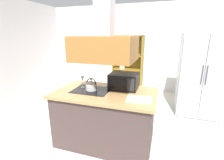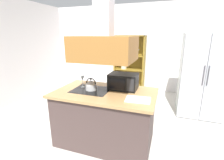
# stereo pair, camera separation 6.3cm
# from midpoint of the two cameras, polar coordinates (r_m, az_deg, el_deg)

# --- Properties ---
(ground_plane) EXTENTS (7.80, 7.80, 0.00)m
(ground_plane) POSITION_cam_midpoint_polar(r_m,az_deg,el_deg) (3.04, -1.92, -20.17)
(ground_plane) COLOR beige
(wall_back) EXTENTS (6.00, 0.12, 2.70)m
(wall_back) POSITION_cam_midpoint_polar(r_m,az_deg,el_deg) (5.40, 8.89, 10.85)
(wall_back) COLOR silver
(wall_back) RESTS_ON ground
(kitchen_island) EXTENTS (1.61, 0.97, 0.90)m
(kitchen_island) POSITION_cam_midpoint_polar(r_m,az_deg,el_deg) (2.79, -2.92, -12.77)
(kitchen_island) COLOR #453533
(kitchen_island) RESTS_ON ground
(range_hood) EXTENTS (0.90, 0.70, 1.30)m
(range_hood) POSITION_cam_midpoint_polar(r_m,az_deg,el_deg) (2.46, -3.33, 13.84)
(range_hood) COLOR #9C642D
(refrigerator) EXTENTS (0.90, 0.78, 1.82)m
(refrigerator) POSITION_cam_midpoint_polar(r_m,az_deg,el_deg) (4.10, 28.06, 1.52)
(refrigerator) COLOR #B2C1C0
(refrigerator) RESTS_ON ground
(dish_cabinet) EXTENTS (0.96, 0.40, 1.76)m
(dish_cabinet) POSITION_cam_midpoint_polar(r_m,az_deg,el_deg) (5.32, 5.23, 4.71)
(dish_cabinet) COLOR olive
(dish_cabinet) RESTS_ON ground
(kettle) EXTENTS (0.18, 0.18, 0.20)m
(kettle) POSITION_cam_midpoint_polar(r_m,az_deg,el_deg) (2.67, -7.93, -1.78)
(kettle) COLOR #BCBEC1
(kettle) RESTS_ON kitchen_island
(cutting_board) EXTENTS (0.36, 0.26, 0.02)m
(cutting_board) POSITION_cam_midpoint_polar(r_m,az_deg,el_deg) (2.30, 8.66, -6.70)
(cutting_board) COLOR white
(cutting_board) RESTS_ON kitchen_island
(microwave) EXTENTS (0.46, 0.35, 0.26)m
(microwave) POSITION_cam_midpoint_polar(r_m,az_deg,el_deg) (2.70, 3.43, -0.46)
(microwave) COLOR black
(microwave) RESTS_ON kitchen_island
(wine_glass_on_counter) EXTENTS (0.08, 0.08, 0.21)m
(wine_glass_on_counter) POSITION_cam_midpoint_polar(r_m,az_deg,el_deg) (2.81, -10.99, 0.37)
(wine_glass_on_counter) COLOR silver
(wine_glass_on_counter) RESTS_ON kitchen_island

